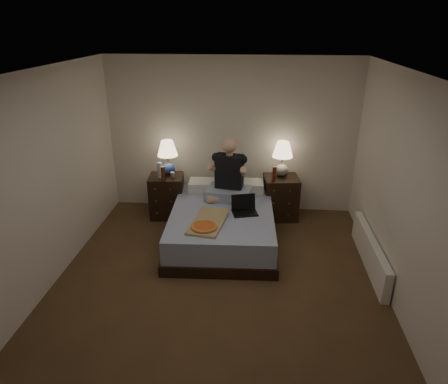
# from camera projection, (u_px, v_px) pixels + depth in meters

# --- Properties ---
(floor) EXTENTS (4.00, 4.50, 0.00)m
(floor) POSITION_uv_depth(u_px,v_px,m) (217.00, 285.00, 4.86)
(floor) COLOR brown
(floor) RESTS_ON ground
(ceiling) EXTENTS (4.00, 4.50, 0.00)m
(ceiling) POSITION_uv_depth(u_px,v_px,m) (216.00, 72.00, 3.87)
(ceiling) COLOR white
(ceiling) RESTS_ON ground
(wall_back) EXTENTS (4.00, 0.00, 2.50)m
(wall_back) POSITION_uv_depth(u_px,v_px,m) (231.00, 136.00, 6.42)
(wall_back) COLOR silver
(wall_back) RESTS_ON ground
(wall_front) EXTENTS (4.00, 0.00, 2.50)m
(wall_front) POSITION_uv_depth(u_px,v_px,m) (176.00, 343.00, 2.30)
(wall_front) COLOR silver
(wall_front) RESTS_ON ground
(wall_left) EXTENTS (0.00, 4.50, 2.50)m
(wall_left) POSITION_uv_depth(u_px,v_px,m) (42.00, 185.00, 4.53)
(wall_left) COLOR silver
(wall_left) RESTS_ON ground
(wall_right) EXTENTS (0.00, 4.50, 2.50)m
(wall_right) POSITION_uv_depth(u_px,v_px,m) (405.00, 197.00, 4.20)
(wall_right) COLOR silver
(wall_right) RESTS_ON ground
(bed) EXTENTS (1.51, 1.97, 0.48)m
(bed) POSITION_uv_depth(u_px,v_px,m) (222.00, 225.00, 5.77)
(bed) COLOR #5E77BD
(bed) RESTS_ON floor
(nightstand_left) EXTENTS (0.58, 0.53, 0.69)m
(nightstand_left) POSITION_uv_depth(u_px,v_px,m) (167.00, 196.00, 6.48)
(nightstand_left) COLOR black
(nightstand_left) RESTS_ON floor
(nightstand_right) EXTENTS (0.58, 0.54, 0.69)m
(nightstand_right) POSITION_uv_depth(u_px,v_px,m) (280.00, 197.00, 6.42)
(nightstand_right) COLOR black
(nightstand_right) RESTS_ON floor
(lamp_left) EXTENTS (0.40, 0.40, 0.56)m
(lamp_left) POSITION_uv_depth(u_px,v_px,m) (168.00, 158.00, 6.30)
(lamp_left) COLOR #26418E
(lamp_left) RESTS_ON nightstand_left
(lamp_right) EXTENTS (0.32, 0.32, 0.56)m
(lamp_right) POSITION_uv_depth(u_px,v_px,m) (282.00, 159.00, 6.24)
(lamp_right) COLOR #9A9992
(lamp_right) RESTS_ON nightstand_right
(water_bottle) EXTENTS (0.07, 0.07, 0.25)m
(water_bottle) POSITION_uv_depth(u_px,v_px,m) (160.00, 170.00, 6.23)
(water_bottle) COLOR silver
(water_bottle) RESTS_ON nightstand_left
(soda_can) EXTENTS (0.07, 0.07, 0.10)m
(soda_can) POSITION_uv_depth(u_px,v_px,m) (173.00, 175.00, 6.24)
(soda_can) COLOR silver
(soda_can) RESTS_ON nightstand_left
(beer_bottle_left) EXTENTS (0.06, 0.06, 0.23)m
(beer_bottle_left) POSITION_uv_depth(u_px,v_px,m) (163.00, 174.00, 6.12)
(beer_bottle_left) COLOR #52230B
(beer_bottle_left) RESTS_ON nightstand_left
(beer_bottle_right) EXTENTS (0.06, 0.06, 0.23)m
(beer_bottle_right) POSITION_uv_depth(u_px,v_px,m) (274.00, 174.00, 6.11)
(beer_bottle_right) COLOR #541C0C
(beer_bottle_right) RESTS_ON nightstand_right
(person) EXTENTS (0.74, 0.63, 0.93)m
(person) POSITION_uv_depth(u_px,v_px,m) (229.00, 169.00, 5.88)
(person) COLOR black
(person) RESTS_ON bed
(laptop) EXTENTS (0.40, 0.36, 0.24)m
(laptop) POSITION_uv_depth(u_px,v_px,m) (245.00, 206.00, 5.53)
(laptop) COLOR black
(laptop) RESTS_ON bed
(pizza_box) EXTENTS (0.51, 0.81, 0.08)m
(pizza_box) POSITION_uv_depth(u_px,v_px,m) (204.00, 227.00, 5.13)
(pizza_box) COLOR tan
(pizza_box) RESTS_ON bed
(radiator) EXTENTS (0.10, 1.60, 0.40)m
(radiator) POSITION_uv_depth(u_px,v_px,m) (370.00, 252.00, 5.17)
(radiator) COLOR white
(radiator) RESTS_ON floor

